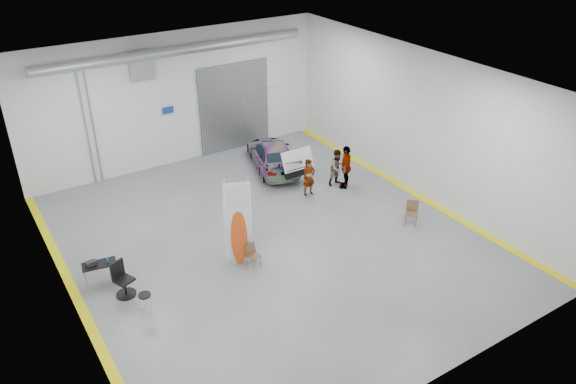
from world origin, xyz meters
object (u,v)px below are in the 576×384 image
folding_chair_far (411,217)px  person_c (346,167)px  person_b (337,167)px  person_a (309,177)px  work_table (97,264)px  surfboard_display (242,229)px  sedan_car (273,155)px  folding_chair_near (254,259)px  shop_stool (146,305)px  office_chair (123,281)px

folding_chair_far → person_c: bearing=139.2°
person_b → folding_chair_far: size_ratio=1.73×
person_a → person_b: (1.54, 0.09, 0.01)m
work_table → surfboard_display: bearing=-19.2°
sedan_car → person_a: person_a is taller
surfboard_display → person_b: bearing=46.8°
folding_chair_near → shop_stool: bearing=178.0°
person_c → surfboard_display: (-6.29, -2.43, 0.36)m
person_c → work_table: (-10.75, -0.88, -0.28)m
person_c → shop_stool: bearing=-25.2°
sedan_car → office_chair: bearing=48.8°
sedan_car → folding_chair_far: (1.87, -7.01, -0.34)m
person_b → shop_stool: person_b is taller
surfboard_display → folding_chair_far: (6.55, -1.30, -1.03)m
surfboard_display → shop_stool: surfboard_display is taller
folding_chair_near → person_a: bearing=26.9°
person_b → surfboard_display: bearing=-156.2°
person_b → shop_stool: bearing=-160.5°
work_table → office_chair: office_chair is taller
person_c → shop_stool: size_ratio=2.46×
person_a → shop_stool: person_a is taller
person_a → work_table: size_ratio=1.38×
work_table → office_chair: size_ratio=0.98×
work_table → person_a: bearing=7.4°
folding_chair_far → work_table: bearing=-149.3°
person_b → work_table: 10.68m
person_c → folding_chair_far: size_ratio=2.05×
shop_stool → sedan_car: bearing=37.9°
person_c → office_chair: (-10.26, -1.96, -0.44)m
person_b → folding_chair_near: person_b is taller
person_c → work_table: bearing=-38.6°
folding_chair_near → person_c: bearing=16.4°
person_a → surfboard_display: bearing=-148.9°
surfboard_display → folding_chair_near: bearing=-41.5°
work_table → office_chair: (0.49, -1.08, -0.16)m
surfboard_display → folding_chair_far: 6.76m
person_a → shop_stool: (-8.35, -3.59, -0.41)m
person_b → folding_chair_near: bearing=-152.4°
office_chair → folding_chair_near: bearing=-34.6°
person_b → office_chair: 10.39m
shop_stool → person_c: bearing=18.1°
person_c → person_a: bearing=-53.5°
sedan_car → shop_stool: bearing=55.6°
surfboard_display → folding_chair_far: surfboard_display is taller
person_b → folding_chair_far: (0.40, -4.12, -0.51)m
surfboard_display → office_chair: (-3.97, 0.47, -0.80)m
folding_chair_far → shop_stool: bearing=-137.2°
sedan_car → person_a: (-0.07, -2.98, 0.16)m
sedan_car → work_table: 10.04m
folding_chair_far → office_chair: bearing=-144.3°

